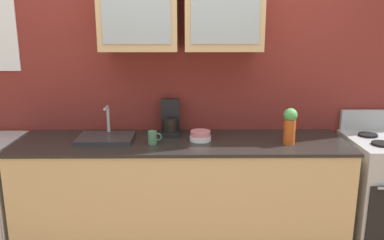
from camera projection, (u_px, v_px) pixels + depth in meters
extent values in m
cube|color=maroon|center=(182.00, 77.00, 3.35)|extent=(4.08, 0.10, 2.69)
cube|color=tan|center=(182.00, 195.00, 3.19)|extent=(2.57, 0.66, 0.87)
cube|color=black|center=(182.00, 142.00, 3.08)|extent=(2.60, 0.68, 0.03)
cube|color=#ADAFB5|center=(376.00, 120.00, 3.37)|extent=(0.62, 0.04, 0.18)
cylinder|color=black|center=(382.00, 144.00, 2.97)|extent=(0.16, 0.16, 0.02)
cylinder|color=black|center=(368.00, 135.00, 3.21)|extent=(0.15, 0.15, 0.02)
cube|color=#2D2D30|center=(106.00, 138.00, 3.10)|extent=(0.44, 0.32, 0.03)
cylinder|color=#ADAFB5|center=(108.00, 119.00, 3.20)|extent=(0.02, 0.02, 0.21)
cylinder|color=#ADAFB5|center=(106.00, 108.00, 3.12)|extent=(0.02, 0.12, 0.02)
cylinder|color=white|center=(200.00, 138.00, 3.08)|extent=(0.17, 0.17, 0.04)
cylinder|color=#D87F84|center=(200.00, 134.00, 3.07)|extent=(0.16, 0.16, 0.05)
cylinder|color=#BF4C19|center=(289.00, 132.00, 2.98)|extent=(0.09, 0.09, 0.19)
sphere|color=#4C994C|center=(290.00, 115.00, 2.95)|extent=(0.11, 0.11, 0.11)
cylinder|color=#4C7F59|center=(152.00, 137.00, 2.99)|extent=(0.07, 0.07, 0.10)
torus|color=#4C7F59|center=(158.00, 137.00, 2.99)|extent=(0.06, 0.01, 0.06)
cube|color=black|center=(170.00, 133.00, 3.24)|extent=(0.17, 0.20, 0.03)
cylinder|color=black|center=(170.00, 125.00, 3.21)|extent=(0.11, 0.11, 0.11)
cube|color=black|center=(170.00, 114.00, 3.28)|extent=(0.15, 0.06, 0.26)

